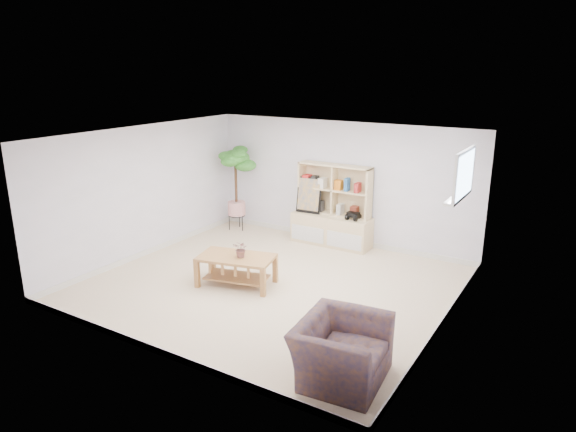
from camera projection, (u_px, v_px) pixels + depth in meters
The scene contains 14 objects.
floor at pixel (272, 284), 8.33m from camera, with size 5.50×5.00×0.01m, color beige.
ceiling at pixel (270, 136), 7.65m from camera, with size 5.50×5.00×0.01m, color white.
walls at pixel (271, 213), 7.99m from camera, with size 5.51×5.01×2.40m.
baseboard at pixel (272, 281), 8.31m from camera, with size 5.50×5.00×0.10m, color silver, non-canonical shape.
window at pixel (465, 175), 6.89m from camera, with size 0.10×0.98×0.68m, color #C6E1FB, non-canonical shape.
window_sill at pixel (458, 197), 7.01m from camera, with size 0.14×1.00×0.04m, color silver.
storage_unit at pixel (332, 206), 9.96m from camera, with size 1.59×0.54×1.59m, color #E1BE82, non-canonical shape.
poster at pixel (309, 195), 10.12m from camera, with size 0.51×0.12×0.71m, color gold, non-canonical shape.
toy_truck at pixel (353, 215), 9.71m from camera, with size 0.32×0.22×0.17m, color black, non-canonical shape.
coffee_table at pixel (237, 270), 8.24m from camera, with size 1.19×0.65×0.49m, color #AA702E, non-canonical shape.
table_plant at pixel (241, 249), 8.10m from camera, with size 0.25×0.21×0.27m, color #327631.
floor_tree at pixel (236, 189), 10.87m from camera, with size 0.66×0.66×1.80m, color #1C6E18, non-canonical shape.
armchair at pixel (341, 347), 5.73m from camera, with size 1.07×0.93×0.79m, color navy.
sill_plant at pixel (461, 185), 7.09m from camera, with size 0.13×0.11×0.24m, color #1C6E18.
Camera 1 is at (4.23, -6.41, 3.41)m, focal length 32.00 mm.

